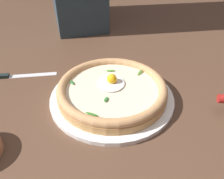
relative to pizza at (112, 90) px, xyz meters
name	(u,v)px	position (x,y,z in m)	size (l,w,h in m)	color
ground_plane	(125,110)	(0.03, 0.03, -0.05)	(2.40, 2.40, 0.03)	brown
pizza_plate	(112,97)	(0.00, 0.00, -0.03)	(0.33, 0.33, 0.01)	white
pizza	(112,90)	(0.00, 0.00, 0.00)	(0.29, 0.29, 0.05)	tan
table_knife	(6,76)	(-0.14, -0.31, -0.03)	(0.02, 0.23, 0.01)	silver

